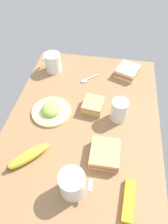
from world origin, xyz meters
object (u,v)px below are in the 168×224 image
object	(u,v)px
coffee_mug_milky	(72,184)
sandwich_side	(128,71)
sandwich_main	(93,105)
snack_bar	(129,200)
spoon	(87,80)
banana	(29,156)
glass_of_milk	(119,111)
coffee_mug_black	(53,62)
plate_of_food	(51,110)
sandwich_extra	(105,154)

from	to	relation	value
coffee_mug_milky	sandwich_side	bearing A→B (deg)	165.79
sandwich_main	snack_bar	world-z (taller)	sandwich_main
spoon	banana	bearing A→B (deg)	-16.53
glass_of_milk	banana	bearing A→B (deg)	-51.41
glass_of_milk	snack_bar	xyz separation A→B (cm)	(33.71, 5.23, -3.26)
coffee_mug_black	coffee_mug_milky	world-z (taller)	coffee_mug_milky
sandwich_side	spoon	bearing A→B (deg)	-68.73
plate_of_food	spoon	world-z (taller)	plate_of_food
sandwich_extra	glass_of_milk	bearing A→B (deg)	168.91
coffee_mug_black	banana	world-z (taller)	coffee_mug_black
plate_of_food	sandwich_extra	size ratio (longest dim) A/B	1.46
sandwich_side	spoon	xyz separation A→B (cm)	(7.75, -19.92, -1.82)
sandwich_main	snack_bar	xyz separation A→B (cm)	(37.19, 16.38, -1.20)
coffee_mug_black	glass_of_milk	size ratio (longest dim) A/B	1.08
coffee_mug_milky	sandwich_side	world-z (taller)	coffee_mug_milky
plate_of_food	spoon	size ratio (longest dim) A/B	1.90
snack_bar	glass_of_milk	bearing A→B (deg)	-166.74
glass_of_milk	coffee_mug_milky	bearing A→B (deg)	-21.22
coffee_mug_black	spoon	bearing A→B (deg)	74.45
coffee_mug_black	sandwich_main	xyz separation A→B (cm)	(23.93, 24.35, -2.76)
glass_of_milk	snack_bar	world-z (taller)	glass_of_milk
plate_of_food	sandwich_extra	bearing A→B (deg)	54.84
sandwich_main	spoon	size ratio (longest dim) A/B	1.15
plate_of_food	banana	size ratio (longest dim) A/B	1.17
glass_of_milk	sandwich_main	bearing A→B (deg)	-107.34
sandwich_extra	glass_of_milk	xyz separation A→B (cm)	(-19.29, 3.78, 2.06)
sandwich_main	banana	size ratio (longest dim) A/B	0.71
banana	snack_bar	distance (cm)	37.05
sandwich_main	snack_bar	bearing A→B (deg)	23.77
coffee_mug_milky	banana	distance (cm)	20.02
plate_of_food	sandwich_side	bearing A→B (deg)	134.81
glass_of_milk	coffee_mug_black	bearing A→B (deg)	-127.67
sandwich_main	glass_of_milk	size ratio (longest dim) A/B	1.05
sandwich_extra	banana	bearing A→B (deg)	-79.14
glass_of_milk	banana	world-z (taller)	glass_of_milk
glass_of_milk	plate_of_food	bearing A→B (deg)	-86.59
sandwich_side	glass_of_milk	bearing A→B (deg)	-5.97
plate_of_food	glass_of_milk	world-z (taller)	glass_of_milk
banana	snack_bar	bearing A→B (deg)	75.51
sandwich_main	spoon	xyz separation A→B (cm)	(-18.72, -5.63, -1.82)
plate_of_food	sandwich_extra	world-z (taller)	plate_of_food
glass_of_milk	snack_bar	bearing A→B (deg)	8.82
plate_of_food	snack_bar	world-z (taller)	plate_of_food
banana	sandwich_main	bearing A→B (deg)	145.11
sandwich_extra	glass_of_milk	distance (cm)	19.77
sandwich_extra	snack_bar	xyz separation A→B (cm)	(14.41, 9.01, -1.20)
banana	coffee_mug_milky	bearing A→B (deg)	64.42
sandwich_main	plate_of_food	bearing A→B (deg)	-73.55
sandwich_side	sandwich_extra	size ratio (longest dim) A/B	1.21
sandwich_extra	snack_bar	bearing A→B (deg)	32.00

